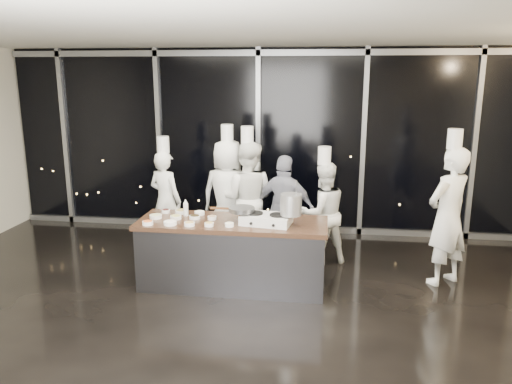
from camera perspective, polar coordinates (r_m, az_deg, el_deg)
ground at (r=6.01m, az=-4.27°, el=-14.04°), size 9.00×9.00×0.00m
room_shell at (r=5.32m, az=-2.83°, el=7.77°), size 9.02×7.02×3.21m
window_wall at (r=8.79m, az=0.30°, el=5.79°), size 8.90×0.11×3.20m
demo_counter at (r=6.63m, az=-2.68°, el=-7.02°), size 2.46×0.86×0.90m
stove at (r=6.34m, az=1.18°, el=-3.10°), size 0.67×0.47×0.14m
frying_pan at (r=6.39m, az=-1.72°, el=-2.00°), size 0.60×0.38×0.06m
stock_pot at (r=6.23m, az=4.02°, el=-1.44°), size 0.30×0.30×0.27m
prep_bowls at (r=6.59m, az=-8.43°, el=-2.96°), size 1.17×0.72×0.05m
squeeze_bottle at (r=6.75m, az=-8.03°, el=-1.81°), size 0.06×0.06×0.23m
chef_far_left at (r=8.06m, az=-10.30°, el=-0.80°), size 0.68×0.57×1.82m
chef_left at (r=7.87m, az=-3.22°, el=-0.32°), size 0.95×0.70×2.01m
chef_center at (r=7.69m, az=-0.97°, el=-0.67°), size 0.91×0.73×2.00m
guest at (r=7.45m, az=3.30°, el=-1.91°), size 1.01×0.64×1.60m
chef_right at (r=7.41m, az=7.62°, el=-2.33°), size 0.91×0.83×1.75m
chef_side at (r=7.04m, az=21.07°, el=-2.51°), size 0.81×0.77×2.09m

